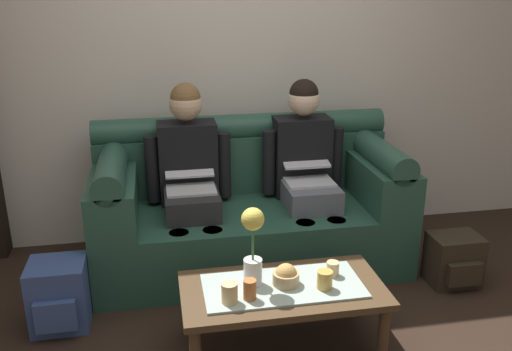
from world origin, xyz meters
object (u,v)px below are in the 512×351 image
at_px(snack_bowl, 286,276).
at_px(backpack_right, 454,260).
at_px(person_right, 306,165).
at_px(cup_near_left, 333,269).
at_px(couch, 249,208).
at_px(flower_vase, 253,244).
at_px(person_left, 189,172).
at_px(cup_far_center, 250,289).
at_px(cup_far_left, 325,280).
at_px(backpack_left, 59,295).
at_px(coffee_table, 283,294).
at_px(cup_near_right, 229,293).

distance_m(snack_bowl, backpack_right, 1.30).
distance_m(person_right, cup_near_left, 0.99).
bearing_deg(cup_near_left, backpack_right, 22.49).
xyz_separation_m(couch, snack_bowl, (0.02, -0.99, 0.04)).
bearing_deg(cup_near_left, person_right, 83.39).
distance_m(couch, cup_near_left, 0.99).
xyz_separation_m(flower_vase, backpack_right, (1.36, 0.40, -0.44)).
relative_size(person_left, person_right, 1.00).
distance_m(cup_far_center, backpack_right, 1.52).
relative_size(cup_far_center, cup_far_left, 1.08).
distance_m(person_right, backpack_right, 1.12).
relative_size(flower_vase, cup_far_left, 4.42).
distance_m(person_left, flower_vase, 0.99).
distance_m(cup_near_left, backpack_left, 1.50).
xyz_separation_m(couch, backpack_left, (-1.16, -0.59, -0.19)).
bearing_deg(snack_bowl, flower_vase, 169.30).
relative_size(couch, coffee_table, 1.95).
bearing_deg(cup_near_right, person_right, 58.63).
bearing_deg(cup_far_left, backpack_right, 26.33).
xyz_separation_m(person_left, snack_bowl, (0.40, -0.99, -0.24)).
distance_m(coffee_table, cup_near_left, 0.30).
bearing_deg(cup_far_center, cup_far_left, 4.20).
relative_size(cup_near_left, cup_far_center, 0.75).
bearing_deg(flower_vase, couch, 81.31).
bearing_deg(couch, cup_far_center, -99.66).
xyz_separation_m(person_left, backpack_right, (1.60, -0.56, -0.50)).
height_order(person_right, cup_far_center, person_right).
height_order(cup_near_right, cup_far_left, cup_near_right).
distance_m(cup_far_center, cup_far_left, 0.38).
distance_m(cup_far_left, backpack_left, 1.46).
bearing_deg(person_right, cup_near_left, -96.61).
bearing_deg(person_left, backpack_right, -19.26).
distance_m(person_left, cup_far_center, 1.14).
height_order(person_right, snack_bowl, person_right).
xyz_separation_m(snack_bowl, cup_near_right, (-0.30, -0.11, 0.01)).
height_order(flower_vase, backpack_right, flower_vase).
xyz_separation_m(couch, cup_far_center, (-0.19, -1.10, 0.05)).
bearing_deg(cup_near_left, backpack_left, 165.69).
distance_m(flower_vase, backpack_left, 1.16).
xyz_separation_m(person_right, coffee_table, (-0.39, -1.00, -0.34)).
relative_size(couch, cup_far_center, 19.88).
distance_m(snack_bowl, cup_near_right, 0.32).
distance_m(flower_vase, cup_near_left, 0.46).
xyz_separation_m(cup_far_center, backpack_right, (1.40, 0.53, -0.26)).
bearing_deg(flower_vase, backpack_right, 16.35).
bearing_deg(cup_near_right, cup_far_center, 6.70).
bearing_deg(coffee_table, couch, 90.00).
relative_size(person_left, flower_vase, 2.94).
relative_size(flower_vase, cup_near_right, 4.12).
height_order(cup_near_left, backpack_right, cup_near_left).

